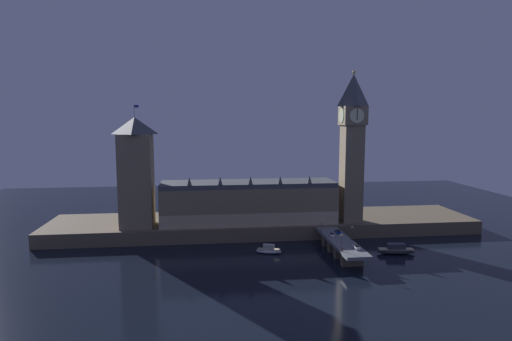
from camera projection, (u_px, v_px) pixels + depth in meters
ground_plane at (276, 253)px, 188.32m from camera, size 400.00×400.00×0.00m
embankment at (264, 224)px, 226.33m from camera, size 220.00×42.00×6.86m
parliament_hall at (248, 202)px, 216.16m from camera, size 87.26×22.23×24.67m
clock_tower at (352, 143)px, 213.75m from camera, size 12.07×12.18×75.57m
victoria_tower at (136, 172)px, 205.45m from camera, size 15.68×15.68×58.87m
bridge at (341, 245)px, 186.21m from camera, size 10.19×46.00×6.41m
car_northbound_lead at (332, 235)px, 192.40m from camera, size 1.86×3.86×1.36m
car_southbound_lead at (357, 247)px, 173.44m from camera, size 1.99×4.25×1.51m
car_southbound_trail at (338, 232)px, 197.47m from camera, size 1.87×4.59×1.40m
pedestrian_near_rail at (342, 249)px, 170.55m from camera, size 0.38×0.38×1.79m
pedestrian_mid_walk at (352, 238)px, 185.84m from camera, size 0.38×0.38×1.58m
street_lamp_near at (341, 240)px, 170.32m from camera, size 1.34×0.60×7.09m
street_lamp_mid at (352, 231)px, 186.06m from camera, size 1.34×0.60×6.14m
street_lamp_far at (321, 224)px, 199.40m from camera, size 1.34×0.60×6.09m
boat_upstream at (269, 250)px, 188.11m from camera, size 11.69×6.41×4.03m
boat_downstream at (396, 250)px, 187.34m from camera, size 17.37×6.96×4.65m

